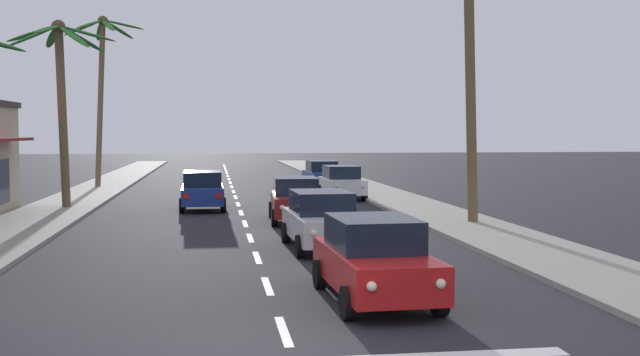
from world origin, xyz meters
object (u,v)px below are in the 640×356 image
sedan_parked_mid_kerb (322,175)px  sedan_fifth_in_queue (295,199)px  sedan_third_in_queue (322,220)px  palm_right_second (470,30)px  palm_left_third (60,74)px  palm_left_farthest (102,66)px  sedan_parked_nearest_kerb (342,182)px  sedan_oncoming_far (203,190)px  sedan_lead_at_stop_bar (374,259)px

sedan_parked_mid_kerb → sedan_fifth_in_queue: bearing=-101.7°
sedan_third_in_queue → palm_right_second: (6.07, 4.83, 6.19)m
sedan_fifth_in_queue → palm_left_third: 12.21m
sedan_fifth_in_queue → palm_left_farthest: 21.56m
sedan_parked_nearest_kerb → palm_left_farthest: palm_left_farthest is taller
sedan_fifth_in_queue → sedan_third_in_queue: bearing=-89.9°
sedan_oncoming_far → palm_left_farthest: (-6.01, 13.23, 6.46)m
sedan_third_in_queue → sedan_parked_nearest_kerb: 16.68m
palm_left_third → palm_right_second: bearing=-26.1°
sedan_lead_at_stop_bar → sedan_parked_mid_kerb: size_ratio=1.00×
sedan_fifth_in_queue → palm_right_second: palm_right_second is taller
sedan_lead_at_stop_bar → sedan_parked_mid_kerb: bearing=83.8°
sedan_parked_nearest_kerb → sedan_parked_mid_kerb: (-0.03, 6.80, 0.00)m
sedan_lead_at_stop_bar → palm_left_third: 22.22m
sedan_lead_at_stop_bar → sedan_oncoming_far: same height
sedan_lead_at_stop_bar → sedan_parked_nearest_kerb: (3.30, 23.19, 0.00)m
sedan_parked_nearest_kerb → palm_left_farthest: 16.91m
sedan_parked_mid_kerb → palm_right_second: size_ratio=0.43×
palm_right_second → palm_left_third: bearing=153.9°
sedan_lead_at_stop_bar → palm_right_second: 14.52m
sedan_third_in_queue → sedan_lead_at_stop_bar: bearing=-89.3°
sedan_third_in_queue → palm_right_second: bearing=38.5°
palm_left_farthest → palm_left_third: bearing=-90.1°
sedan_lead_at_stop_bar → sedan_parked_nearest_kerb: size_ratio=1.01×
palm_right_second → sedan_parked_mid_kerb: bearing=98.5°
palm_right_second → sedan_parked_nearest_kerb: bearing=103.2°
sedan_fifth_in_queue → sedan_oncoming_far: 6.12m
sedan_lead_at_stop_bar → palm_left_farthest: bearing=106.8°
sedan_parked_nearest_kerb → palm_left_third: size_ratio=0.54×
palm_left_third → sedan_fifth_in_queue: bearing=-30.5°
sedan_third_in_queue → sedan_parked_nearest_kerb: bearing=78.3°
sedan_oncoming_far → sedan_parked_mid_kerb: (6.91, 11.28, 0.00)m
sedan_parked_mid_kerb → palm_right_second: 19.51m
palm_left_third → palm_right_second: palm_right_second is taller
sedan_third_in_queue → sedan_oncoming_far: 12.37m
sedan_lead_at_stop_bar → sedan_parked_nearest_kerb: 23.42m
palm_left_third → sedan_lead_at_stop_bar: bearing=-63.5°
sedan_fifth_in_queue → sedan_parked_nearest_kerb: (3.40, 9.48, 0.00)m
sedan_oncoming_far → sedan_third_in_queue: bearing=-73.3°
palm_left_farthest → palm_right_second: bearing=-52.3°
palm_left_third → palm_right_second: (15.67, -7.68, 1.16)m
sedan_parked_nearest_kerb → sedan_third_in_queue: bearing=-101.7°
sedan_third_in_queue → sedan_parked_mid_kerb: size_ratio=1.00×
sedan_lead_at_stop_bar → palm_left_third: size_ratio=0.55×
sedan_parked_nearest_kerb → sedan_parked_mid_kerb: same height
palm_left_third → palm_left_farthest: bearing=89.9°
sedan_fifth_in_queue → palm_left_farthest: palm_left_farthest is taller
sedan_lead_at_stop_bar → sedan_parked_mid_kerb: same height
sedan_fifth_in_queue → sedan_parked_mid_kerb: bearing=78.3°
sedan_lead_at_stop_bar → palm_left_third: (-9.67, 19.36, 5.03)m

